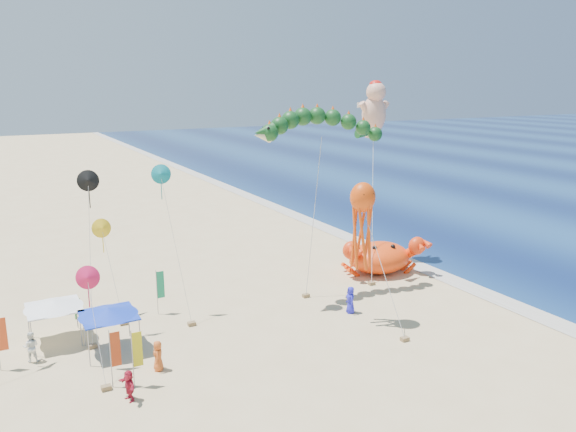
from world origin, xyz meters
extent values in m
plane|color=#D1B784|center=(0.00, 0.00, 0.00)|extent=(320.00, 320.00, 0.00)
plane|color=silver|center=(12.00, 0.00, 0.01)|extent=(320.00, 320.00, 0.00)
ellipsoid|color=#FF410D|center=(8.08, 4.53, 1.27)|extent=(6.33, 5.69, 2.55)
sphere|color=red|center=(5.23, 3.46, 2.41)|extent=(1.52, 1.52, 1.52)
sphere|color=black|center=(7.28, 3.64, 2.41)|extent=(0.39, 0.39, 0.39)
sphere|color=red|center=(10.94, 3.46, 2.41)|extent=(1.52, 1.52, 1.52)
sphere|color=black|center=(8.89, 3.64, 2.41)|extent=(0.39, 0.39, 0.39)
cone|color=#103D17|center=(-3.67, 3.08, 12.35)|extent=(1.49, 1.10, 1.22)
cylinder|color=#B2B2B2|center=(0.55, 2.77, 5.95)|extent=(1.63, 0.68, 11.61)
cube|color=olive|center=(-0.24, 2.45, 0.12)|extent=(0.50, 0.35, 0.25)
ellipsoid|color=#EAA98F|center=(9.74, 8.16, 12.89)|extent=(2.20, 1.81, 3.23)
sphere|color=#EAA98F|center=(9.74, 7.96, 14.78)|extent=(1.69, 1.69, 1.69)
ellipsoid|color=red|center=(9.74, 8.06, 15.38)|extent=(1.09, 1.09, 0.77)
cylinder|color=#B2B2B2|center=(7.69, 5.21, 5.87)|extent=(4.15, 5.95, 11.47)
cube|color=olive|center=(5.64, 2.26, 0.12)|extent=(0.50, 0.35, 0.25)
ellipsoid|color=#E2460B|center=(0.70, -2.99, 8.45)|extent=(1.68, 1.51, 1.93)
cylinder|color=#B2B2B2|center=(1.08, -4.87, 4.02)|extent=(0.81, 3.81, 7.76)
cube|color=olive|center=(1.46, -6.75, 0.12)|extent=(0.50, 0.35, 0.25)
cylinder|color=gray|center=(-16.16, -0.82, 1.10)|extent=(0.06, 0.06, 2.20)
cylinder|color=gray|center=(-13.30, -0.82, 1.10)|extent=(0.06, 0.06, 2.20)
cylinder|color=gray|center=(-16.16, 2.04, 1.10)|extent=(0.06, 0.06, 2.20)
cylinder|color=gray|center=(-13.30, 2.04, 1.10)|extent=(0.06, 0.06, 2.20)
cube|color=#1533BA|center=(-14.73, 0.61, 2.24)|extent=(3.10, 3.10, 0.08)
cone|color=#1533BA|center=(-14.73, 0.61, 2.48)|extent=(3.41, 3.41, 0.45)
cylinder|color=gray|center=(-18.86, 1.95, 1.10)|extent=(0.06, 0.06, 2.20)
cylinder|color=gray|center=(-15.99, 1.95, 1.10)|extent=(0.06, 0.06, 2.20)
cylinder|color=gray|center=(-18.86, 4.82, 1.10)|extent=(0.06, 0.06, 2.20)
cylinder|color=gray|center=(-15.99, 4.82, 1.10)|extent=(0.06, 0.06, 2.20)
cube|color=white|center=(-17.42, 3.38, 2.24)|extent=(3.11, 3.11, 0.08)
cone|color=white|center=(-17.42, 3.38, 2.48)|extent=(3.42, 3.42, 0.45)
cylinder|color=gray|center=(-14.52, -4.27, 1.60)|extent=(0.05, 0.05, 3.20)
cube|color=gold|center=(-14.24, -4.27, 2.10)|extent=(0.50, 0.04, 1.90)
cylinder|color=gray|center=(-15.51, -3.72, 1.60)|extent=(0.05, 0.05, 3.20)
cube|color=#B43916|center=(-15.23, -3.72, 2.10)|extent=(0.50, 0.04, 1.90)
cube|color=red|center=(-20.33, 1.04, 2.10)|extent=(0.50, 0.04, 1.90)
cylinder|color=gray|center=(-10.78, 4.58, 1.60)|extent=(0.05, 0.05, 3.20)
cube|color=#16895B|center=(-10.50, 4.58, 2.10)|extent=(0.50, 0.04, 1.90)
imported|color=#26722A|center=(-15.81, 6.44, 0.79)|extent=(0.61, 1.03, 1.57)
imported|color=#B31C34|center=(-15.02, -5.38, 0.81)|extent=(0.80, 1.56, 1.61)
imported|color=white|center=(-18.97, 1.33, 0.90)|extent=(1.04, 0.91, 1.80)
imported|color=#CC5620|center=(-12.90, -3.08, 0.86)|extent=(0.79, 0.97, 1.72)
imported|color=#2322CA|center=(1.01, -1.50, 0.95)|extent=(0.82, 1.05, 1.89)
cone|color=black|center=(-14.80, 3.64, 9.79)|extent=(1.30, 0.51, 1.32)
cylinder|color=#B2B2B2|center=(-14.55, 2.14, 4.92)|extent=(0.55, 3.04, 9.55)
cube|color=olive|center=(-14.30, 0.64, 0.12)|extent=(0.50, 0.35, 0.25)
cube|color=olive|center=(-20.05, -1.12, 0.12)|extent=(0.50, 0.35, 0.25)
cone|color=#0B727E|center=(-10.11, 4.52, 9.72)|extent=(1.30, 0.51, 1.32)
cylinder|color=#B2B2B2|center=(-9.86, 3.02, 4.88)|extent=(0.55, 3.04, 9.48)
cube|color=olive|center=(-9.61, 1.52, 0.12)|extent=(0.50, 0.35, 0.25)
cone|color=#C9164B|center=(-15.96, -1.06, 5.29)|extent=(1.30, 0.51, 1.32)
cylinder|color=#B2B2B2|center=(-15.71, -2.56, 2.67)|extent=(0.55, 3.04, 5.06)
cube|color=olive|center=(-15.46, -4.06, 0.12)|extent=(0.50, 0.35, 0.25)
cone|color=yellow|center=(-13.75, 6.41, 6.07)|extent=(1.30, 0.51, 1.32)
cylinder|color=#B2B2B2|center=(-13.50, 4.91, 3.06)|extent=(0.55, 3.04, 5.84)
cube|color=olive|center=(-13.25, 3.41, 0.12)|extent=(0.50, 0.35, 0.25)
camera|label=1|loc=(-20.06, -31.37, 15.46)|focal=35.00mm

